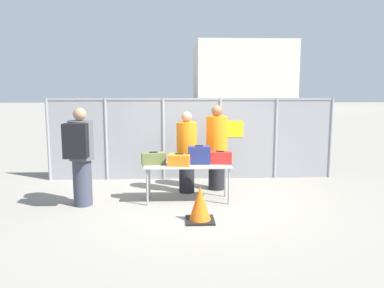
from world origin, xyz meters
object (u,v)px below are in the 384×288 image
at_px(suitcase_orange, 179,160).
at_px(suitcase_navy, 199,155).
at_px(utility_trailer, 223,147).
at_px(traffic_cone, 200,205).
at_px(suitcase_olive, 154,159).
at_px(suitcase_red, 220,158).
at_px(security_worker_near, 187,151).
at_px(security_worker_far, 217,146).
at_px(traveler_hooded, 80,153).
at_px(inspection_table, 188,168).

relative_size(suitcase_orange, suitcase_navy, 1.05).
relative_size(utility_trailer, traffic_cone, 7.14).
bearing_deg(suitcase_orange, suitcase_olive, 166.46).
bearing_deg(suitcase_olive, suitcase_navy, 0.42).
bearing_deg(suitcase_navy, suitcase_red, -0.32).
xyz_separation_m(suitcase_olive, security_worker_near, (0.66, 0.59, 0.05)).
relative_size(suitcase_red, security_worker_far, 0.26).
distance_m(traveler_hooded, security_worker_far, 2.89).
xyz_separation_m(inspection_table, traffic_cone, (0.17, -1.16, -0.39)).
relative_size(suitcase_navy, traveler_hooded, 0.23).
distance_m(inspection_table, traffic_cone, 1.24).
distance_m(traveler_hooded, utility_trailer, 5.76).
relative_size(suitcase_olive, suitcase_red, 1.01).
distance_m(suitcase_olive, security_worker_far, 1.56).
height_order(suitcase_navy, traveler_hooded, traveler_hooded).
bearing_deg(suitcase_olive, traffic_cone, -55.55).
height_order(security_worker_near, utility_trailer, security_worker_near).
xyz_separation_m(suitcase_orange, security_worker_near, (0.16, 0.71, 0.06)).
bearing_deg(security_worker_near, security_worker_far, -157.38).
height_order(security_worker_far, traffic_cone, security_worker_far).
bearing_deg(suitcase_orange, security_worker_far, 48.68).
relative_size(suitcase_orange, traffic_cone, 0.76).
bearing_deg(security_worker_near, utility_trailer, -104.36).
distance_m(suitcase_red, traveler_hooded, 2.66).
distance_m(suitcase_orange, utility_trailer, 4.77).
bearing_deg(suitcase_red, traffic_cone, -111.11).
bearing_deg(traveler_hooded, security_worker_far, -0.76).
xyz_separation_m(security_worker_far, utility_trailer, (0.60, 3.59, -0.57)).
relative_size(suitcase_red, utility_trailer, 0.12).
xyz_separation_m(suitcase_red, security_worker_far, (0.02, 0.81, 0.11)).
height_order(suitcase_olive, utility_trailer, suitcase_olive).
relative_size(inspection_table, security_worker_near, 0.97).
height_order(suitcase_red, traffic_cone, suitcase_red).
relative_size(suitcase_olive, utility_trailer, 0.12).
distance_m(suitcase_olive, traffic_cone, 1.58).
height_order(security_worker_near, security_worker_far, security_worker_far).
distance_m(suitcase_navy, security_worker_near, 0.63).
relative_size(suitcase_olive, suitcase_orange, 1.10).
height_order(traveler_hooded, utility_trailer, traveler_hooded).
relative_size(suitcase_olive, traffic_cone, 0.83).
bearing_deg(utility_trailer, traffic_cone, -100.94).
bearing_deg(traffic_cone, suitcase_navy, 87.40).
height_order(suitcase_red, traveler_hooded, traveler_hooded).
height_order(security_worker_near, traffic_cone, security_worker_near).
relative_size(traveler_hooded, security_worker_far, 1.00).
relative_size(suitcase_orange, traveler_hooded, 0.24).
height_order(traveler_hooded, security_worker_near, traveler_hooded).
height_order(suitcase_red, utility_trailer, suitcase_red).
relative_size(suitcase_navy, utility_trailer, 0.10).
distance_m(suitcase_orange, suitcase_navy, 0.41).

